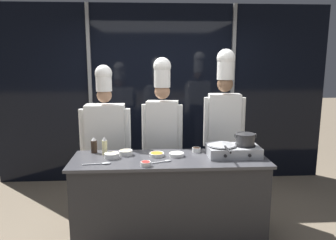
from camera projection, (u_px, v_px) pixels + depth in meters
name	position (u px, v px, depth m)	size (l,w,h in m)	color
ground_plane	(169.00, 238.00, 3.53)	(24.00, 24.00, 0.00)	#7F705B
window_wall_back	(162.00, 95.00, 5.03)	(5.08, 0.09, 2.70)	black
demo_counter	(169.00, 199.00, 3.45)	(2.01, 0.66, 0.90)	#2D2D30
portable_stove	(233.00, 151.00, 3.42)	(0.54, 0.34, 0.12)	#B2B5BA
frying_pan	(222.00, 144.00, 3.40)	(0.30, 0.52, 0.04)	#ADAFB5
stock_pot	(245.00, 139.00, 3.41)	(0.22, 0.20, 0.12)	#333335
squeeze_bottle_soy	(94.00, 145.00, 3.54)	(0.06, 0.06, 0.17)	#332319
squeeze_bottle_oil	(105.00, 146.00, 3.45)	(0.06, 0.06, 0.20)	beige
prep_bowl_bean_sprouts	(176.00, 154.00, 3.42)	(0.16, 0.16, 0.04)	white
prep_bowl_carrots	(157.00, 154.00, 3.42)	(0.16, 0.16, 0.04)	white
prep_bowl_bell_pepper	(146.00, 164.00, 3.10)	(0.10, 0.10, 0.05)	white
prep_bowl_soy_glaze	(196.00, 149.00, 3.57)	(0.09, 0.09, 0.05)	white
prep_bowl_noodles	(112.00, 155.00, 3.35)	(0.15, 0.15, 0.05)	white
prep_bowl_ginger	(126.00, 152.00, 3.46)	(0.15, 0.15, 0.05)	white
serving_spoon_slotted	(103.00, 163.00, 3.17)	(0.28, 0.07, 0.02)	#B2B5BA
serving_spoon_solid	(165.00, 161.00, 3.23)	(0.21, 0.11, 0.02)	#B2B5BA
chef_head	(106.00, 131.00, 3.99)	(0.62, 0.25, 1.83)	#4C4C51
chef_sous	(162.00, 123.00, 3.97)	(0.49, 0.25, 1.92)	#4C4C51
chef_line	(224.00, 116.00, 4.06)	(0.51, 0.23, 2.02)	#232326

